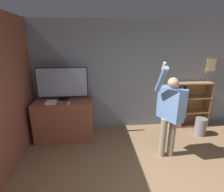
{
  "coord_description": "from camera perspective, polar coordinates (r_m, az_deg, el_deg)",
  "views": [
    {
      "loc": [
        -1.0,
        -1.28,
        2.22
      ],
      "look_at": [
        -0.67,
        2.0,
        1.17
      ],
      "focal_mm": 28.0,
      "sensor_mm": 36.0,
      "label": 1
    }
  ],
  "objects": [
    {
      "name": "game_console",
      "position": [
        3.96,
        -19.26,
        -1.98
      ],
      "size": [
        0.22,
        0.2,
        0.05
      ],
      "color": "white",
      "rests_on": "tv_ledge"
    },
    {
      "name": "wall_back",
      "position": [
        4.47,
        7.45,
        6.35
      ],
      "size": [
        6.97,
        0.09,
        2.7
      ],
      "color": "gray",
      "rests_on": "ground_plane"
    },
    {
      "name": "remote_loose",
      "position": [
        3.83,
        -14.01,
        -2.37
      ],
      "size": [
        0.04,
        0.14,
        0.02
      ],
      "color": "white",
      "rests_on": "tv_ledge"
    },
    {
      "name": "person",
      "position": [
        3.43,
        18.5,
        -4.51
      ],
      "size": [
        0.63,
        0.57,
        1.89
      ],
      "rotation": [
        0.0,
        0.0,
        -1.13
      ],
      "color": "gray",
      "rests_on": "ground_plane"
    },
    {
      "name": "bookshelf",
      "position": [
        5.0,
        23.21,
        -2.63
      ],
      "size": [
        0.97,
        0.28,
        1.2
      ],
      "color": "#997047",
      "rests_on": "ground_plane"
    },
    {
      "name": "television",
      "position": [
        4.05,
        -15.88,
        4.05
      ],
      "size": [
        1.12,
        0.22,
        0.74
      ],
      "color": "black",
      "rests_on": "tv_ledge"
    },
    {
      "name": "tv_ledge",
      "position": [
        4.26,
        -15.08,
        -7.28
      ],
      "size": [
        1.29,
        0.68,
        0.93
      ],
      "color": "#93513D",
      "rests_on": "ground_plane"
    },
    {
      "name": "waste_bin",
      "position": [
        4.84,
        26.92,
        -8.88
      ],
      "size": [
        0.27,
        0.27,
        0.43
      ],
      "color": "gray",
      "rests_on": "ground_plane"
    }
  ]
}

